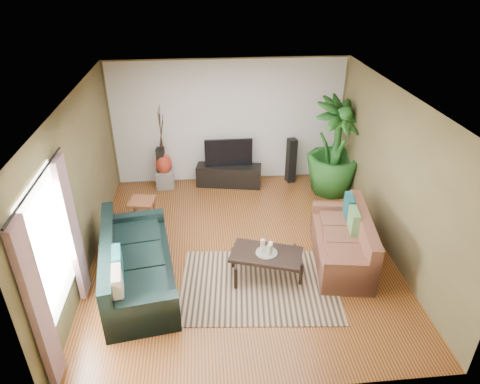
{
  "coord_description": "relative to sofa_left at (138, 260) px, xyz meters",
  "views": [
    {
      "loc": [
        -0.59,
        -5.96,
        4.48
      ],
      "look_at": [
        0.0,
        0.2,
        1.05
      ],
      "focal_mm": 32.0,
      "sensor_mm": 36.0,
      "label": 1
    }
  ],
  "objects": [
    {
      "name": "candle_tray",
      "position": [
        1.97,
        -0.03,
        0.03
      ],
      "size": [
        0.34,
        0.34,
        0.01
      ],
      "primitive_type": "cylinder",
      "color": "gray",
      "rests_on": "coffee_table"
    },
    {
      "name": "window_pane",
      "position": [
        -0.83,
        -0.94,
        0.97
      ],
      "size": [
        0.0,
        1.8,
        1.8
      ],
      "primitive_type": "plane",
      "rotation": [
        1.57,
        0.0,
        1.57
      ],
      "color": "white",
      "rests_on": "ground"
    },
    {
      "name": "wall_front",
      "position": [
        1.65,
        -2.09,
        0.93
      ],
      "size": [
        5.0,
        0.0,
        5.0
      ],
      "primitive_type": "plane",
      "rotation": [
        -1.57,
        0.0,
        0.0
      ],
      "color": "brown",
      "rests_on": "ground"
    },
    {
      "name": "candle_mid",
      "position": [
        2.01,
        -0.07,
        0.12
      ],
      "size": [
        0.07,
        0.07,
        0.17
      ],
      "primitive_type": "cylinder",
      "color": "beige",
      "rests_on": "candle_tray"
    },
    {
      "name": "pedestal",
      "position": [
        0.22,
        3.16,
        -0.24
      ],
      "size": [
        0.39,
        0.39,
        0.38
      ],
      "primitive_type": "cube",
      "rotation": [
        0.0,
        0.0,
        0.02
      ],
      "color": "gray",
      "rests_on": "floor"
    },
    {
      "name": "candle_short",
      "position": [
        2.04,
        0.03,
        0.1
      ],
      "size": [
        0.07,
        0.07,
        0.14
      ],
      "primitive_type": "cylinder",
      "color": "#F3EDCD",
      "rests_on": "candle_tray"
    },
    {
      "name": "plant_pot",
      "position": [
        3.79,
        2.62,
        -0.28
      ],
      "size": [
        0.37,
        0.37,
        0.29
      ],
      "primitive_type": "cylinder",
      "color": "black",
      "rests_on": "floor"
    },
    {
      "name": "tv_stand",
      "position": [
        1.62,
        3.11,
        -0.19
      ],
      "size": [
        1.45,
        0.67,
        0.47
      ],
      "primitive_type": "cube",
      "rotation": [
        0.0,
        0.0,
        -0.18
      ],
      "color": "black",
      "rests_on": "floor"
    },
    {
      "name": "ceiling",
      "position": [
        1.65,
        0.66,
        2.28
      ],
      "size": [
        5.5,
        5.5,
        0.0
      ],
      "primitive_type": "plane",
      "rotation": [
        3.14,
        0.0,
        0.0
      ],
      "color": "white",
      "rests_on": "ground"
    },
    {
      "name": "wall_back",
      "position": [
        1.65,
        3.41,
        0.93
      ],
      "size": [
        5.0,
        0.0,
        5.0
      ],
      "primitive_type": "plane",
      "rotation": [
        1.57,
        0.0,
        0.0
      ],
      "color": "brown",
      "rests_on": "ground"
    },
    {
      "name": "speaker_right",
      "position": [
        3.0,
        3.16,
        0.08
      ],
      "size": [
        0.22,
        0.23,
        1.01
      ],
      "primitive_type": "cube",
      "rotation": [
        0.0,
        0.0,
        0.2
      ],
      "color": "black",
      "rests_on": "floor"
    },
    {
      "name": "speaker_left",
      "position": [
        0.16,
        3.16,
        0.03
      ],
      "size": [
        0.19,
        0.2,
        0.92
      ],
      "primitive_type": "cube",
      "rotation": [
        0.0,
        0.0,
        -0.12
      ],
      "color": "black",
      "rests_on": "floor"
    },
    {
      "name": "potted_plant",
      "position": [
        3.79,
        2.62,
        0.59
      ],
      "size": [
        1.57,
        1.57,
        2.03
      ],
      "primitive_type": "imported",
      "rotation": [
        0.0,
        0.0,
        0.58
      ],
      "color": "#1D551C",
      "rests_on": "floor"
    },
    {
      "name": "coffee_table",
      "position": [
        1.97,
        -0.03,
        -0.2
      ],
      "size": [
        1.22,
        0.91,
        0.44
      ],
      "primitive_type": "cube",
      "rotation": [
        0.0,
        0.0,
        -0.33
      ],
      "color": "black",
      "rests_on": "floor"
    },
    {
      "name": "wall_right",
      "position": [
        4.15,
        0.66,
        0.92
      ],
      "size": [
        0.0,
        5.5,
        5.5
      ],
      "primitive_type": "plane",
      "rotation": [
        1.57,
        0.0,
        -1.57
      ],
      "color": "brown",
      "rests_on": "ground"
    },
    {
      "name": "sofa_left",
      "position": [
        0.0,
        0.0,
        0.0
      ],
      "size": [
        1.34,
        2.45,
        0.85
      ],
      "primitive_type": "cube",
      "rotation": [
        0.0,
        0.0,
        1.72
      ],
      "color": "black",
      "rests_on": "floor"
    },
    {
      "name": "curtain_far",
      "position": [
        -0.78,
        -0.19,
        0.72
      ],
      "size": [
        0.08,
        0.35,
        2.2
      ],
      "primitive_type": "cube",
      "color": "gray",
      "rests_on": "ground"
    },
    {
      "name": "floor",
      "position": [
        1.65,
        0.66,
        -0.42
      ],
      "size": [
        5.5,
        5.5,
        0.0
      ],
      "primitive_type": "plane",
      "color": "brown",
      "rests_on": "ground"
    },
    {
      "name": "curtain_near",
      "position": [
        -0.78,
        -1.69,
        0.72
      ],
      "size": [
        0.08,
        0.35,
        2.2
      ],
      "primitive_type": "cube",
      "color": "gray",
      "rests_on": "ground"
    },
    {
      "name": "candle_tall",
      "position": [
        1.91,
        -0.0,
        0.14
      ],
      "size": [
        0.07,
        0.07,
        0.22
      ],
      "primitive_type": "cylinder",
      "color": "beige",
      "rests_on": "candle_tray"
    },
    {
      "name": "side_table",
      "position": [
        -0.11,
        1.74,
        -0.19
      ],
      "size": [
        0.53,
        0.53,
        0.48
      ],
      "primitive_type": "cube",
      "rotation": [
        0.0,
        0.0,
        -0.18
      ],
      "color": "#995532",
      "rests_on": "floor"
    },
    {
      "name": "wall_left",
      "position": [
        -0.85,
        0.66,
        0.92
      ],
      "size": [
        0.0,
        5.5,
        5.5
      ],
      "primitive_type": "plane",
      "rotation": [
        1.57,
        0.0,
        1.57
      ],
      "color": "brown",
      "rests_on": "ground"
    },
    {
      "name": "backwall_panel",
      "position": [
        1.65,
        3.4,
        0.93
      ],
      "size": [
        4.9,
        0.0,
        4.9
      ],
      "primitive_type": "plane",
      "rotation": [
        1.57,
        0.0,
        0.0
      ],
      "color": "white",
      "rests_on": "ground"
    },
    {
      "name": "area_rug",
      "position": [
        1.84,
        -0.26,
        -0.42
      ],
      "size": [
        2.56,
        1.92,
        0.01
      ],
      "primitive_type": "cube",
      "rotation": [
        0.0,
        0.0,
        -0.09
      ],
      "color": "tan",
      "rests_on": "floor"
    },
    {
      "name": "sofa_right",
      "position": [
        3.27,
        0.26,
        0.0
      ],
      "size": [
        1.09,
        1.92,
        0.85
      ],
      "primitive_type": "cube",
      "rotation": [
        0.0,
        0.0,
        -1.72
      ],
      "color": "brown",
      "rests_on": "floor"
    },
    {
      "name": "vase",
      "position": [
        0.22,
        3.16,
        0.13
      ],
      "size": [
        0.35,
        0.35,
        0.48
      ],
      "primitive_type": "ellipsoid",
      "color": "maroon",
      "rests_on": "pedestal"
    },
    {
      "name": "television",
      "position": [
        1.62,
        3.13,
        0.35
      ],
      "size": [
        1.03,
        0.06,
        0.61
      ],
      "primitive_type": "cube",
      "color": "black",
      "rests_on": "tv_stand"
    },
    {
      "name": "curtain_rod",
      "position": [
        -0.78,
        -0.94,
        1.87
      ],
      "size": [
        0.03,
        1.9,
        0.03
      ],
      "primitive_type": "cylinder",
      "rotation": [
        1.57,
        0.0,
        0.0
      ],
      "color": "black",
      "rests_on": "ground"
    }
  ]
}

